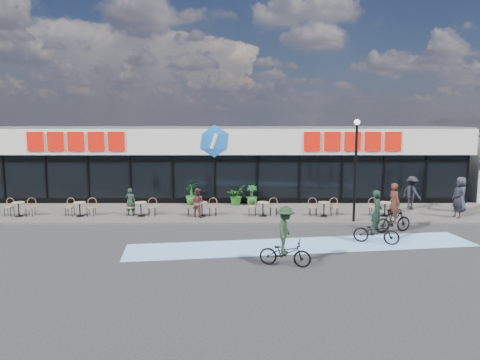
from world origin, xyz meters
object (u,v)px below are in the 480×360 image
Objects in this scene: potted_plant_left at (192,194)px; potted_plant_mid at (252,195)px; potted_plant_right at (236,195)px; cyclist_a at (376,226)px; cyclist_b at (394,215)px; patron_left at (130,202)px; pedestrian_c at (461,194)px; lamp_post at (356,161)px; pedestrian_b at (412,193)px; pedestrian_a at (458,199)px; patron_right at (197,203)px.

potted_plant_left is 1.12× the size of potted_plant_mid.
potted_plant_left reaches higher than potted_plant_right.
cyclist_b reaches higher than cyclist_a.
pedestrian_c is at bearing -171.18° from patron_left.
potted_plant_right is at bearing -49.79° from pedestrian_c.
potted_plant_right is at bearing -177.21° from potted_plant_mid.
lamp_post reaches higher than pedestrian_b.
pedestrian_a reaches higher than potted_plant_left.
cyclist_a is at bearing 1.49° from pedestrian_c.
pedestrian_a reaches higher than patron_right.
potted_plant_mid is at bearing -122.62° from pedestrian_a.
patron_right is 9.43m from cyclist_b.
pedestrian_a reaches higher than potted_plant_right.
pedestrian_c is at bearing 134.46° from pedestrian_a.
pedestrian_c is at bearing -132.06° from pedestrian_b.
pedestrian_b is 0.84× the size of cyclist_a.
pedestrian_a is 0.89× the size of cyclist_a.
potted_plant_left is (-8.36, 4.20, -2.31)m from lamp_post.
potted_plant_mid is 6.99m from patron_left.
pedestrian_c reaches higher than potted_plant_right.
lamp_post is at bearing -21.39° from pedestrian_c.
potted_plant_mid is 8.93m from pedestrian_b.
lamp_post is at bearing -40.93° from potted_plant_mid.
lamp_post is 6.97m from pedestrian_c.
cyclist_a is (-5.47, -4.27, -0.35)m from pedestrian_a.
pedestrian_b reaches higher than potted_plant_mid.
pedestrian_b is 7.57m from cyclist_a.
potted_plant_left is 14.81m from pedestrian_c.
potted_plant_left reaches higher than potted_plant_mid.
potted_plant_mid is (-4.86, 4.21, -2.38)m from lamp_post.
patron_right is at bearing 163.39° from cyclist_b.
lamp_post reaches higher than potted_plant_left.
lamp_post is 8.10m from patron_right.
pedestrian_b reaches higher than patron_right.
pedestrian_a reaches higher than pedestrian_c.
potted_plant_left is at bearing -57.66° from patron_right.
potted_plant_right is 3.78m from patron_right.
patron_right is 0.79× the size of pedestrian_c.
cyclist_b is at bearing -53.53° from lamp_post.
pedestrian_c is (17.53, 0.88, 0.23)m from patron_left.
potted_plant_left is at bearing 137.23° from cyclist_a.
lamp_post is at bearing -35.75° from potted_plant_right.
cyclist_a reaches higher than pedestrian_b.
pedestrian_b reaches higher than potted_plant_left.
potted_plant_right is 0.77× the size of patron_right.
cyclist_a is (-0.03, -3.51, -2.32)m from lamp_post.
cyclist_b is (1.33, 1.75, 0.08)m from cyclist_a.
cyclist_b reaches higher than pedestrian_c.
pedestrian_c is (2.34, -0.73, 0.03)m from pedestrian_b.
pedestrian_a is at bearing 18.10° from pedestrian_c.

